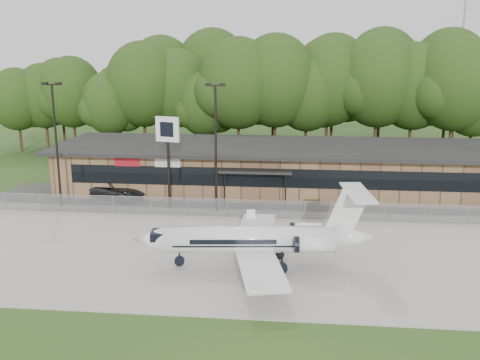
# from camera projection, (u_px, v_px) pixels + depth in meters

# --- Properties ---
(ground) EXTENTS (160.00, 160.00, 0.00)m
(ground) POSITION_uv_depth(u_px,v_px,m) (269.00, 311.00, 26.62)
(ground) COLOR #26491A
(ground) RESTS_ON ground
(apron) EXTENTS (64.00, 18.00, 0.08)m
(apron) POSITION_uv_depth(u_px,v_px,m) (275.00, 252.00, 34.35)
(apron) COLOR #9E9B93
(apron) RESTS_ON ground
(parking_lot) EXTENTS (50.00, 9.00, 0.06)m
(parking_lot) POSITION_uv_depth(u_px,v_px,m) (280.00, 203.00, 45.47)
(parking_lot) COLOR #383835
(parking_lot) RESTS_ON ground
(terminal) EXTENTS (41.00, 11.65, 4.30)m
(terminal) POSITION_uv_depth(u_px,v_px,m) (281.00, 167.00, 49.26)
(terminal) COLOR olive
(terminal) RESTS_ON ground
(fence) EXTENTS (46.00, 0.04, 1.52)m
(fence) POSITION_uv_depth(u_px,v_px,m) (278.00, 210.00, 40.94)
(fence) COLOR gray
(fence) RESTS_ON ground
(treeline) EXTENTS (72.00, 12.00, 15.00)m
(treeline) POSITION_uv_depth(u_px,v_px,m) (286.00, 94.00, 65.46)
(treeline) COLOR #1B3410
(treeline) RESTS_ON ground
(radio_mast) EXTENTS (0.20, 0.20, 25.00)m
(radio_mast) POSITION_uv_depth(u_px,v_px,m) (461.00, 52.00, 67.93)
(radio_mast) COLOR gray
(radio_mast) RESTS_ON ground
(light_pole_left) EXTENTS (1.55, 0.30, 10.23)m
(light_pole_left) POSITION_uv_depth(u_px,v_px,m) (56.00, 136.00, 42.92)
(light_pole_left) COLOR black
(light_pole_left) RESTS_ON ground
(light_pole_mid) EXTENTS (1.55, 0.30, 10.23)m
(light_pole_mid) POSITION_uv_depth(u_px,v_px,m) (216.00, 138.00, 41.65)
(light_pole_mid) COLOR black
(light_pole_mid) RESTS_ON ground
(business_jet) EXTENTS (14.34, 12.81, 4.82)m
(business_jet) POSITION_uv_depth(u_px,v_px,m) (259.00, 240.00, 31.57)
(business_jet) COLOR white
(business_jet) RESTS_ON ground
(suv) EXTENTS (6.43, 4.84, 1.62)m
(suv) POSITION_uv_depth(u_px,v_px,m) (115.00, 190.00, 46.71)
(suv) COLOR #323235
(suv) RESTS_ON ground
(pole_sign) EXTENTS (1.98, 0.72, 7.58)m
(pole_sign) POSITION_uv_depth(u_px,v_px,m) (168.00, 139.00, 42.36)
(pole_sign) COLOR black
(pole_sign) RESTS_ON ground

